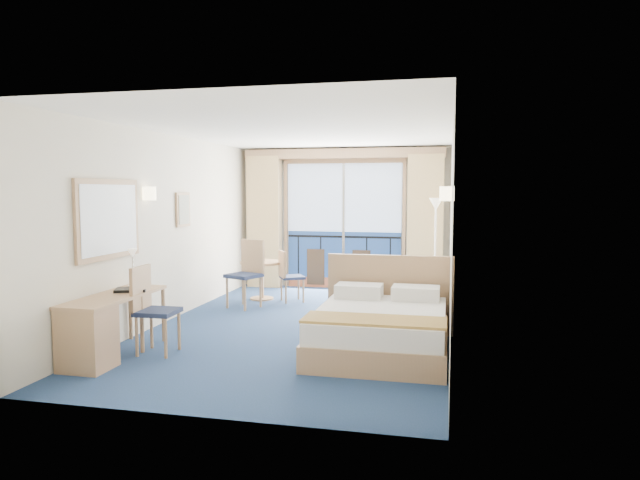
{
  "coord_description": "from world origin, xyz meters",
  "views": [
    {
      "loc": [
        1.97,
        -7.53,
        1.89
      ],
      "look_at": [
        0.22,
        0.2,
        1.2
      ],
      "focal_mm": 32.0,
      "sensor_mm": 36.0,
      "label": 1
    }
  ],
  "objects_px": {
    "armchair": "(400,285)",
    "table_chair_a": "(288,273)",
    "table_chair_b": "(248,269)",
    "desk": "(94,331)",
    "desk_chair": "(150,304)",
    "round_table": "(262,271)",
    "floor_lamp": "(436,224)",
    "nightstand": "(433,311)",
    "bed": "(381,327)"
  },
  "relations": [
    {
      "from": "armchair",
      "to": "round_table",
      "type": "xyz_separation_m",
      "value": [
        -2.41,
        0.32,
        0.11
      ]
    },
    {
      "from": "armchair",
      "to": "desk_chair",
      "type": "bearing_deg",
      "value": 11.33
    },
    {
      "from": "nightstand",
      "to": "round_table",
      "type": "distance_m",
      "value": 3.36
    },
    {
      "from": "nightstand",
      "to": "round_table",
      "type": "height_order",
      "value": "round_table"
    },
    {
      "from": "desk",
      "to": "table_chair_b",
      "type": "bearing_deg",
      "value": 80.99
    },
    {
      "from": "bed",
      "to": "table_chair_a",
      "type": "xyz_separation_m",
      "value": [
        -1.9,
        2.65,
        0.2
      ]
    },
    {
      "from": "desk",
      "to": "desk_chair",
      "type": "relative_size",
      "value": 1.48
    },
    {
      "from": "nightstand",
      "to": "table_chair_b",
      "type": "height_order",
      "value": "table_chair_b"
    },
    {
      "from": "desk",
      "to": "desk_chair",
      "type": "xyz_separation_m",
      "value": [
        0.34,
        0.6,
        0.18
      ]
    },
    {
      "from": "desk_chair",
      "to": "desk",
      "type": "bearing_deg",
      "value": 148.61
    },
    {
      "from": "floor_lamp",
      "to": "table_chair_a",
      "type": "bearing_deg",
      "value": -167.63
    },
    {
      "from": "desk_chair",
      "to": "round_table",
      "type": "xyz_separation_m",
      "value": [
        0.21,
        3.41,
        -0.07
      ]
    },
    {
      "from": "bed",
      "to": "round_table",
      "type": "xyz_separation_m",
      "value": [
        -2.41,
        2.77,
        0.21
      ]
    },
    {
      "from": "armchair",
      "to": "desk",
      "type": "bearing_deg",
      "value": 12.89
    },
    {
      "from": "desk",
      "to": "round_table",
      "type": "xyz_separation_m",
      "value": [
        0.55,
        4.01,
        0.11
      ]
    },
    {
      "from": "armchair",
      "to": "desk",
      "type": "height_order",
      "value": "armchair"
    },
    {
      "from": "bed",
      "to": "nightstand",
      "type": "bearing_deg",
      "value": 65.38
    },
    {
      "from": "floor_lamp",
      "to": "round_table",
      "type": "height_order",
      "value": "floor_lamp"
    },
    {
      "from": "desk_chair",
      "to": "floor_lamp",
      "type": "bearing_deg",
      "value": -41.39
    },
    {
      "from": "floor_lamp",
      "to": "table_chair_b",
      "type": "distance_m",
      "value": 3.22
    },
    {
      "from": "desk",
      "to": "armchair",
      "type": "bearing_deg",
      "value": 51.31
    },
    {
      "from": "bed",
      "to": "round_table",
      "type": "bearing_deg",
      "value": 130.97
    },
    {
      "from": "desk",
      "to": "table_chair_b",
      "type": "height_order",
      "value": "table_chair_b"
    },
    {
      "from": "round_table",
      "to": "table_chair_b",
      "type": "relative_size",
      "value": 0.68
    },
    {
      "from": "nightstand",
      "to": "desk_chair",
      "type": "relative_size",
      "value": 0.49
    },
    {
      "from": "nightstand",
      "to": "desk",
      "type": "xyz_separation_m",
      "value": [
        -3.52,
        -2.47,
        0.14
      ]
    },
    {
      "from": "round_table",
      "to": "floor_lamp",
      "type": "bearing_deg",
      "value": 8.0
    },
    {
      "from": "desk",
      "to": "round_table",
      "type": "distance_m",
      "value": 4.05
    },
    {
      "from": "desk",
      "to": "table_chair_a",
      "type": "relative_size",
      "value": 1.72
    },
    {
      "from": "table_chair_b",
      "to": "bed",
      "type": "bearing_deg",
      "value": -19.31
    },
    {
      "from": "armchair",
      "to": "desk",
      "type": "distance_m",
      "value": 4.73
    },
    {
      "from": "armchair",
      "to": "table_chair_a",
      "type": "height_order",
      "value": "table_chair_a"
    },
    {
      "from": "table_chair_b",
      "to": "desk_chair",
      "type": "bearing_deg",
      "value": -72.14
    },
    {
      "from": "floor_lamp",
      "to": "desk_chair",
      "type": "relative_size",
      "value": 1.73
    },
    {
      "from": "table_chair_b",
      "to": "desk",
      "type": "bearing_deg",
      "value": -77.17
    },
    {
      "from": "bed",
      "to": "desk",
      "type": "xyz_separation_m",
      "value": [
        -2.95,
        -1.24,
        0.1
      ]
    },
    {
      "from": "floor_lamp",
      "to": "table_chair_b",
      "type": "height_order",
      "value": "floor_lamp"
    },
    {
      "from": "nightstand",
      "to": "desk_chair",
      "type": "height_order",
      "value": "desk_chair"
    },
    {
      "from": "round_table",
      "to": "table_chair_b",
      "type": "bearing_deg",
      "value": -91.42
    },
    {
      "from": "table_chair_b",
      "to": "armchair",
      "type": "bearing_deg",
      "value": 29.78
    },
    {
      "from": "desk",
      "to": "round_table",
      "type": "height_order",
      "value": "desk"
    },
    {
      "from": "armchair",
      "to": "round_table",
      "type": "relative_size",
      "value": 1.17
    },
    {
      "from": "desk",
      "to": "desk_chair",
      "type": "height_order",
      "value": "desk_chair"
    },
    {
      "from": "bed",
      "to": "desk_chair",
      "type": "distance_m",
      "value": 2.7
    },
    {
      "from": "desk_chair",
      "to": "table_chair_a",
      "type": "distance_m",
      "value": 3.36
    },
    {
      "from": "table_chair_b",
      "to": "nightstand",
      "type": "bearing_deg",
      "value": 5.36
    },
    {
      "from": "nightstand",
      "to": "table_chair_a",
      "type": "relative_size",
      "value": 0.57
    },
    {
      "from": "bed",
      "to": "desk",
      "type": "bearing_deg",
      "value": -157.27
    },
    {
      "from": "table_chair_a",
      "to": "floor_lamp",
      "type": "bearing_deg",
      "value": -108.33
    },
    {
      "from": "armchair",
      "to": "table_chair_a",
      "type": "bearing_deg",
      "value": -44.29
    }
  ]
}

